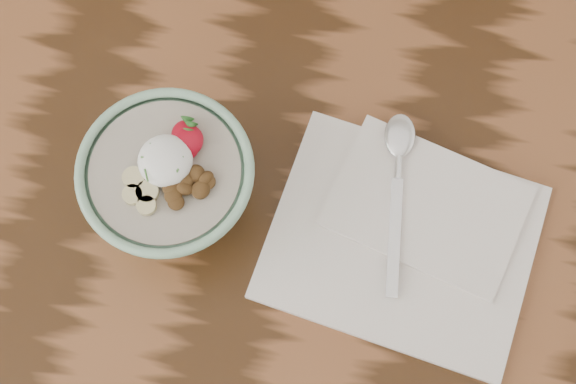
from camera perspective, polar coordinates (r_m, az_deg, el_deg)
name	(u,v)px	position (r cm, az deg, el deg)	size (l,w,h in cm)	color
table	(253,219)	(96.09, -2.49, -1.93)	(160.00, 90.00, 75.00)	#351E0D
breakfast_bowl	(170,182)	(82.14, -8.38, 0.73)	(17.58, 17.58, 11.98)	#87B697
napkin	(407,235)	(86.11, 8.43, -3.01)	(30.44, 26.44, 1.68)	silver
spoon	(399,160)	(86.96, 7.87, 2.25)	(4.07, 20.42, 1.06)	silver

